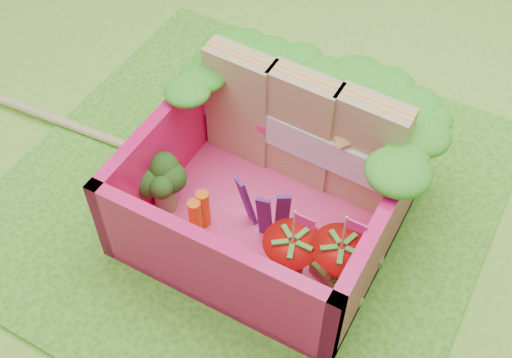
{
  "coord_description": "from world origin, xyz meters",
  "views": [
    {
      "loc": [
        1.15,
        -1.97,
        2.85
      ],
      "look_at": [
        0.1,
        -0.08,
        0.28
      ],
      "focal_mm": 45.0,
      "sensor_mm": 36.0,
      "label": 1
    }
  ],
  "objects_px": {
    "bento_box": "(273,183)",
    "strawberry_left": "(291,259)",
    "broccoli": "(163,184)",
    "chopsticks": "(97,135)",
    "sandwich_stack": "(302,129)",
    "strawberry_right": "(338,264)"
  },
  "relations": [
    {
      "from": "bento_box",
      "to": "strawberry_left",
      "type": "relative_size",
      "value": 2.46
    },
    {
      "from": "bento_box",
      "to": "strawberry_left",
      "type": "height_order",
      "value": "strawberry_left"
    },
    {
      "from": "bento_box",
      "to": "broccoli",
      "type": "height_order",
      "value": "bento_box"
    },
    {
      "from": "bento_box",
      "to": "chopsticks",
      "type": "xyz_separation_m",
      "value": [
        -1.21,
        0.01,
        -0.25
      ]
    },
    {
      "from": "bento_box",
      "to": "strawberry_left",
      "type": "distance_m",
      "value": 0.43
    },
    {
      "from": "sandwich_stack",
      "to": "strawberry_left",
      "type": "relative_size",
      "value": 2.38
    },
    {
      "from": "sandwich_stack",
      "to": "broccoli",
      "type": "distance_m",
      "value": 0.79
    },
    {
      "from": "bento_box",
      "to": "broccoli",
      "type": "bearing_deg",
      "value": -153.59
    },
    {
      "from": "bento_box",
      "to": "strawberry_right",
      "type": "relative_size",
      "value": 2.45
    },
    {
      "from": "sandwich_stack",
      "to": "strawberry_left",
      "type": "xyz_separation_m",
      "value": [
        0.27,
        -0.64,
        -0.19
      ]
    },
    {
      "from": "sandwich_stack",
      "to": "strawberry_right",
      "type": "bearing_deg",
      "value": -49.25
    },
    {
      "from": "broccoli",
      "to": "chopsticks",
      "type": "distance_m",
      "value": 0.77
    },
    {
      "from": "strawberry_right",
      "to": "chopsticks",
      "type": "distance_m",
      "value": 1.72
    },
    {
      "from": "bento_box",
      "to": "strawberry_left",
      "type": "bearing_deg",
      "value": -49.28
    },
    {
      "from": "broccoli",
      "to": "chopsticks",
      "type": "relative_size",
      "value": 0.13
    },
    {
      "from": "bento_box",
      "to": "sandwich_stack",
      "type": "xyz_separation_m",
      "value": [
        0.0,
        0.32,
        0.11
      ]
    },
    {
      "from": "bento_box",
      "to": "strawberry_right",
      "type": "xyz_separation_m",
      "value": [
        0.49,
        -0.24,
        -0.07
      ]
    },
    {
      "from": "sandwich_stack",
      "to": "bento_box",
      "type": "bearing_deg",
      "value": -90.79
    },
    {
      "from": "strawberry_left",
      "to": "strawberry_right",
      "type": "height_order",
      "value": "strawberry_right"
    },
    {
      "from": "sandwich_stack",
      "to": "strawberry_left",
      "type": "bearing_deg",
      "value": -67.09
    },
    {
      "from": "sandwich_stack",
      "to": "broccoli",
      "type": "relative_size",
      "value": 3.98
    },
    {
      "from": "strawberry_right",
      "to": "sandwich_stack",
      "type": "bearing_deg",
      "value": 130.75
    }
  ]
}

